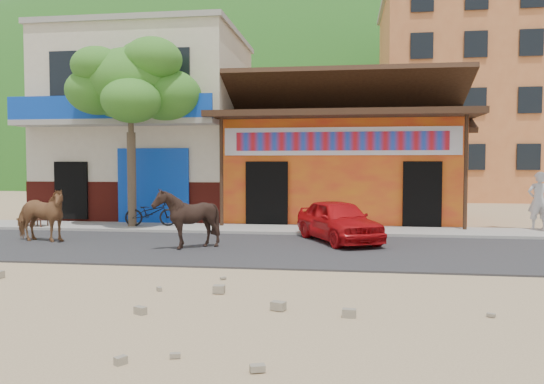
{
  "coord_description": "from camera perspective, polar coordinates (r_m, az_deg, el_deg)",
  "views": [
    {
      "loc": [
        2.19,
        -10.35,
        2.11
      ],
      "look_at": [
        0.33,
        3.0,
        1.4
      ],
      "focal_mm": 35.0,
      "sensor_mm": 36.0,
      "label": 1
    }
  ],
  "objects": [
    {
      "name": "tree",
      "position": [
        17.55,
        -14.92,
        6.21
      ],
      "size": [
        3.0,
        3.0,
        6.0
      ],
      "primitive_type": null,
      "color": "#2D721E",
      "rests_on": "sidewalk"
    },
    {
      "name": "road",
      "position": [
        13.2,
        -1.72,
        -6.09
      ],
      "size": [
        60.0,
        5.0,
        0.04
      ],
      "primitive_type": "cube",
      "color": "#28282B",
      "rests_on": "ground"
    },
    {
      "name": "dance_club",
      "position": [
        20.35,
        7.42,
        2.11
      ],
      "size": [
        8.0,
        6.0,
        3.6
      ],
      "primitive_type": "cube",
      "color": "orange",
      "rests_on": "ground"
    },
    {
      "name": "red_car",
      "position": [
        14.28,
        7.14,
        -3.06
      ],
      "size": [
        2.66,
        3.56,
        1.13
      ],
      "primitive_type": "imported",
      "rotation": [
        0.0,
        0.0,
        0.46
      ],
      "color": "#BB0D11",
      "rests_on": "road"
    },
    {
      "name": "hillside",
      "position": [
        80.99,
        6.45,
        10.0
      ],
      "size": [
        100.0,
        40.0,
        24.0
      ],
      "primitive_type": "ellipsoid",
      "color": "#194C14",
      "rests_on": "ground"
    },
    {
      "name": "cow_tan",
      "position": [
        15.42,
        -23.7,
        -2.3
      ],
      "size": [
        1.77,
        0.98,
        1.42
      ],
      "primitive_type": "imported",
      "rotation": [
        0.0,
        0.0,
        1.44
      ],
      "color": "#8F5F39",
      "rests_on": "road"
    },
    {
      "name": "cow_dark",
      "position": [
        13.12,
        -9.15,
        -2.82
      ],
      "size": [
        1.45,
        1.31,
        1.49
      ],
      "primitive_type": "imported",
      "rotation": [
        0.0,
        0.0,
        -1.65
      ],
      "color": "black",
      "rests_on": "road"
    },
    {
      "name": "apartment_front",
      "position": [
        35.23,
        19.3,
        9.18
      ],
      "size": [
        9.0,
        9.0,
        12.0
      ],
      "primitive_type": "cube",
      "color": "#CC723F",
      "rests_on": "ground"
    },
    {
      "name": "cafe_building",
      "position": [
        21.8,
        -12.81,
        6.59
      ],
      "size": [
        7.0,
        6.0,
        7.0
      ],
      "primitive_type": "cube",
      "color": "beige",
      "rests_on": "ground"
    },
    {
      "name": "ground",
      "position": [
        10.79,
        -3.98,
        -8.27
      ],
      "size": [
        120.0,
        120.0,
        0.0
      ],
      "primitive_type": "plane",
      "color": "#9E825B",
      "rests_on": "ground"
    },
    {
      "name": "sidewalk",
      "position": [
        16.62,
        0.31,
        -4.07
      ],
      "size": [
        60.0,
        2.0,
        0.12
      ],
      "primitive_type": "cube",
      "color": "gray",
      "rests_on": "ground"
    },
    {
      "name": "scooter",
      "position": [
        17.44,
        -12.89,
        -2.19
      ],
      "size": [
        1.73,
        0.94,
        0.86
      ],
      "primitive_type": "imported",
      "rotation": [
        0.0,
        0.0,
        1.8
      ],
      "color": "black",
      "rests_on": "sidewalk"
    },
    {
      "name": "cafe_chair_left",
      "position": [
        18.92,
        -24.93,
        -1.95
      ],
      "size": [
        0.49,
        0.49,
        0.89
      ],
      "primitive_type": null,
      "rotation": [
        0.0,
        0.0,
        -0.2
      ],
      "color": "#533B1B",
      "rests_on": "sidewalk"
    },
    {
      "name": "pedestrian",
      "position": [
        18.03,
        26.73,
        -0.84
      ],
      "size": [
        0.66,
        0.46,
        1.76
      ],
      "primitive_type": "imported",
      "rotation": [
        0.0,
        0.0,
        3.2
      ],
      "color": "silver",
      "rests_on": "sidewalk"
    },
    {
      "name": "cafe_chair_right",
      "position": [
        18.56,
        -23.8,
        -1.84
      ],
      "size": [
        0.49,
        0.49,
        1.0
      ],
      "primitive_type": null,
      "rotation": [
        0.0,
        0.0,
        -0.05
      ],
      "color": "#492418",
      "rests_on": "sidewalk"
    }
  ]
}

